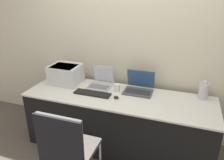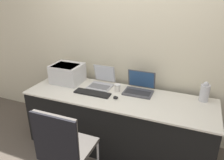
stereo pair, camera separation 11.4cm
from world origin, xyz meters
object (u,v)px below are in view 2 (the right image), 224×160
Objects in this scene: printer at (67,73)px; external_keyboard at (92,93)px; laptop_right at (139,88)px; coffee_cup at (117,88)px; mouse at (116,98)px; laptop_left at (102,82)px; chair at (63,144)px; metal_pitcher at (205,92)px.

printer is 0.54m from external_keyboard.
laptop_right reaches higher than external_keyboard.
mouse is (0.05, -0.20, -0.03)m from coffee_cup.
external_keyboard is 4.85× the size of coffee_cup.
laptop_left is 0.27m from external_keyboard.
coffee_cup is at bearing -1.92° from printer.
mouse is at bearing -15.65° from printer.
chair is at bearing -84.30° from external_keyboard.
metal_pitcher is 0.25× the size of chair.
printer is 4.22× the size of coffee_cup.
metal_pitcher is at bearing 3.70° from printer.
laptop_right is 1.17m from chair.
laptop_left is 3.43× the size of coffee_cup.
printer is 0.50m from laptop_left.
chair is (-0.24, -0.77, -0.16)m from mouse.
printer is 6.49× the size of mouse.
laptop_left is at bearing -177.40° from metal_pitcher.
chair reaches higher than coffee_cup.
mouse is 0.26× the size of metal_pitcher.
chair is (0.07, -1.05, -0.21)m from laptop_left.
metal_pitcher is (1.27, 0.06, 0.05)m from laptop_left.
external_keyboard is (-0.01, -0.26, -0.05)m from laptop_left.
laptop_left reaches higher than coffee_cup.
chair is at bearing -100.53° from coffee_cup.
printer is 1.76m from metal_pitcher.
metal_pitcher is at bearing 2.60° from laptop_left.
laptop_left reaches higher than external_keyboard.
laptop_left is at bearing 162.38° from coffee_cup.
printer reaches higher than metal_pitcher.
laptop_left is 0.27m from coffee_cup.
metal_pitcher is (0.75, 0.05, 0.05)m from laptop_right.
coffee_cup is at bearing -160.69° from laptop_right.
metal_pitcher reaches higher than external_keyboard.
laptop_right is 0.36m from mouse.
chair is (0.56, -1.00, -0.29)m from printer.
laptop_left is 1.08m from chair.
coffee_cup is (0.26, 0.18, 0.04)m from external_keyboard.
printer is at bearing -173.45° from laptop_left.
mouse is at bearing 73.11° from chair.
external_keyboard is at bearing -23.43° from printer.
laptop_left reaches higher than mouse.
laptop_left is 1.27m from metal_pitcher.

